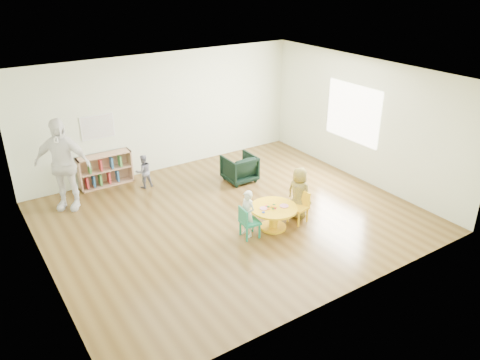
{
  "coord_description": "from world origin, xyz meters",
  "views": [
    {
      "loc": [
        -4.35,
        -6.94,
        4.62
      ],
      "look_at": [
        -0.0,
        -0.3,
        0.93
      ],
      "focal_mm": 35.0,
      "sensor_mm": 36.0,
      "label": 1
    }
  ],
  "objects_px": {
    "armchair": "(239,168)",
    "child_left": "(247,214)",
    "kid_chair_right": "(299,206)",
    "child_right": "(299,193)",
    "activity_table": "(274,214)",
    "bookshelf": "(104,170)",
    "toddler": "(144,171)",
    "adult_caretaker": "(62,164)",
    "kid_chair_left": "(248,222)"
  },
  "relations": [
    {
      "from": "bookshelf",
      "to": "toddler",
      "type": "xyz_separation_m",
      "value": [
        0.69,
        -0.62,
        0.02
      ]
    },
    {
      "from": "bookshelf",
      "to": "toddler",
      "type": "bearing_deg",
      "value": -41.64
    },
    {
      "from": "child_right",
      "to": "adult_caretaker",
      "type": "distance_m",
      "value": 4.75
    },
    {
      "from": "child_left",
      "to": "child_right",
      "type": "height_order",
      "value": "child_right"
    },
    {
      "from": "armchair",
      "to": "child_left",
      "type": "xyz_separation_m",
      "value": [
        -1.2,
        -2.1,
        0.14
      ]
    },
    {
      "from": "kid_chair_left",
      "to": "child_right",
      "type": "distance_m",
      "value": 1.29
    },
    {
      "from": "activity_table",
      "to": "toddler",
      "type": "height_order",
      "value": "toddler"
    },
    {
      "from": "activity_table",
      "to": "kid_chair_left",
      "type": "xyz_separation_m",
      "value": [
        -0.59,
        -0.0,
        0.01
      ]
    },
    {
      "from": "activity_table",
      "to": "child_left",
      "type": "distance_m",
      "value": 0.58
    },
    {
      "from": "activity_table",
      "to": "kid_chair_right",
      "type": "height_order",
      "value": "kid_chair_right"
    },
    {
      "from": "activity_table",
      "to": "child_right",
      "type": "relative_size",
      "value": 0.86
    },
    {
      "from": "kid_chair_right",
      "to": "child_right",
      "type": "height_order",
      "value": "child_right"
    },
    {
      "from": "armchair",
      "to": "child_left",
      "type": "relative_size",
      "value": 0.77
    },
    {
      "from": "child_right",
      "to": "bookshelf",
      "type": "bearing_deg",
      "value": 20.21
    },
    {
      "from": "kid_chair_right",
      "to": "toddler",
      "type": "height_order",
      "value": "toddler"
    },
    {
      "from": "kid_chair_right",
      "to": "bookshelf",
      "type": "xyz_separation_m",
      "value": [
        -2.63,
        3.72,
        0.03
      ]
    },
    {
      "from": "child_left",
      "to": "toddler",
      "type": "height_order",
      "value": "child_left"
    },
    {
      "from": "toddler",
      "to": "armchair",
      "type": "bearing_deg",
      "value": 157.21
    },
    {
      "from": "bookshelf",
      "to": "armchair",
      "type": "bearing_deg",
      "value": -29.3
    },
    {
      "from": "child_left",
      "to": "adult_caretaker",
      "type": "height_order",
      "value": "adult_caretaker"
    },
    {
      "from": "child_left",
      "to": "child_right",
      "type": "relative_size",
      "value": 0.86
    },
    {
      "from": "toddler",
      "to": "adult_caretaker",
      "type": "height_order",
      "value": "adult_caretaker"
    },
    {
      "from": "armchair",
      "to": "toddler",
      "type": "bearing_deg",
      "value": -23.65
    },
    {
      "from": "kid_chair_right",
      "to": "child_right",
      "type": "bearing_deg",
      "value": -44.36
    },
    {
      "from": "kid_chair_right",
      "to": "toddler",
      "type": "relative_size",
      "value": 0.8
    },
    {
      "from": "activity_table",
      "to": "kid_chair_left",
      "type": "distance_m",
      "value": 0.59
    },
    {
      "from": "armchair",
      "to": "child_right",
      "type": "relative_size",
      "value": 0.66
    },
    {
      "from": "child_right",
      "to": "activity_table",
      "type": "bearing_deg",
      "value": 80.14
    },
    {
      "from": "kid_chair_right",
      "to": "toddler",
      "type": "xyz_separation_m",
      "value": [
        -1.93,
        3.1,
        0.05
      ]
    },
    {
      "from": "kid_chair_left",
      "to": "bookshelf",
      "type": "xyz_separation_m",
      "value": [
        -1.45,
        3.66,
        0.04
      ]
    },
    {
      "from": "child_left",
      "to": "child_right",
      "type": "xyz_separation_m",
      "value": [
        1.24,
        0.03,
        0.07
      ]
    },
    {
      "from": "toddler",
      "to": "child_left",
      "type": "bearing_deg",
      "value": 106.03
    },
    {
      "from": "kid_chair_right",
      "to": "armchair",
      "type": "distance_m",
      "value": 2.22
    },
    {
      "from": "kid_chair_left",
      "to": "adult_caretaker",
      "type": "xyz_separation_m",
      "value": [
        -2.45,
        3.01,
        0.64
      ]
    },
    {
      "from": "child_right",
      "to": "toddler",
      "type": "relative_size",
      "value": 1.36
    },
    {
      "from": "armchair",
      "to": "child_left",
      "type": "distance_m",
      "value": 2.42
    },
    {
      "from": "activity_table",
      "to": "toddler",
      "type": "distance_m",
      "value": 3.33
    },
    {
      "from": "child_right",
      "to": "adult_caretaker",
      "type": "height_order",
      "value": "adult_caretaker"
    },
    {
      "from": "bookshelf",
      "to": "armchair",
      "type": "distance_m",
      "value": 3.07
    },
    {
      "from": "activity_table",
      "to": "child_left",
      "type": "xyz_separation_m",
      "value": [
        -0.56,
        0.05,
        0.14
      ]
    },
    {
      "from": "armchair",
      "to": "toddler",
      "type": "height_order",
      "value": "toddler"
    },
    {
      "from": "armchair",
      "to": "adult_caretaker",
      "type": "height_order",
      "value": "adult_caretaker"
    },
    {
      "from": "kid_chair_left",
      "to": "armchair",
      "type": "bearing_deg",
      "value": 156.24
    },
    {
      "from": "activity_table",
      "to": "adult_caretaker",
      "type": "bearing_deg",
      "value": 135.34
    },
    {
      "from": "activity_table",
      "to": "armchair",
      "type": "distance_m",
      "value": 2.25
    },
    {
      "from": "bookshelf",
      "to": "toddler",
      "type": "distance_m",
      "value": 0.93
    },
    {
      "from": "kid_chair_right",
      "to": "kid_chair_left",
      "type": "bearing_deg",
      "value": 75.33
    },
    {
      "from": "kid_chair_right",
      "to": "bookshelf",
      "type": "height_order",
      "value": "bookshelf"
    },
    {
      "from": "kid_chair_left",
      "to": "toddler",
      "type": "height_order",
      "value": "toddler"
    },
    {
      "from": "armchair",
      "to": "bookshelf",
      "type": "bearing_deg",
      "value": -28.89
    }
  ]
}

